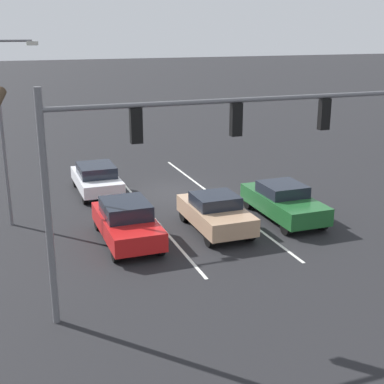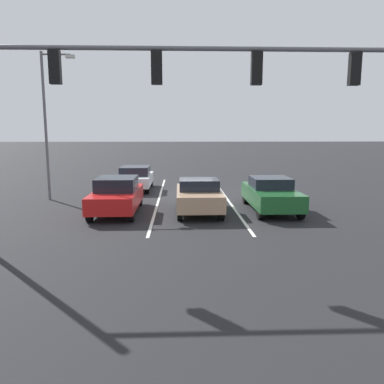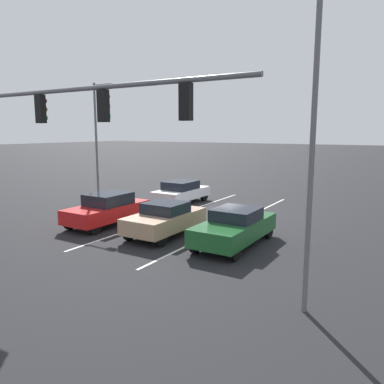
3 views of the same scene
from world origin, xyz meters
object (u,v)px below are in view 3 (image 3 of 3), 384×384
Objects in this scene: car_red_rightlane_front at (107,209)px; car_white_rightlane_second at (181,192)px; car_tan_midlane_front at (165,219)px; street_lamp_left_shoulder at (307,121)px; car_darkgreen_leftlane_front at (235,227)px; traffic_signal_gantry at (31,123)px; street_lamp_right_shoulder at (98,136)px.

car_red_rightlane_front is 1.05× the size of car_white_rightlane_second.
car_tan_midlane_front is 0.47× the size of street_lamp_left_shoulder.
car_darkgreen_leftlane_front is 1.04× the size of car_red_rightlane_front.
traffic_signal_gantry is 1.55× the size of street_lamp_left_shoulder.
car_tan_midlane_front is 9.12m from street_lamp_right_shoulder.
car_white_rightlane_second is at bearing -62.18° from car_tan_midlane_front.
traffic_signal_gantry is 9.38m from street_lamp_left_shoulder.
car_red_rightlane_front is at bearing 1.94° from car_darkgreen_leftlane_front.
traffic_signal_gantry is (-1.45, 11.79, 4.17)m from car_white_rightlane_second.
car_darkgreen_leftlane_front is 1.08× the size of car_white_rightlane_second.
street_lamp_left_shoulder is (-10.77, 10.76, 4.14)m from car_white_rightlane_second.
car_tan_midlane_front is (3.31, 0.34, 0.00)m from car_darkgreen_leftlane_front.
car_tan_midlane_front is at bearing 5.80° from car_darkgreen_leftlane_front.
traffic_signal_gantry is at bearing 106.49° from car_red_rightlane_front.
car_red_rightlane_front reaches higher than car_darkgreen_leftlane_front.
traffic_signal_gantry reaches higher than car_tan_midlane_front.
street_lamp_left_shoulder is at bearing 151.04° from car_tan_midlane_front.
street_lamp_left_shoulder is at bearing 153.06° from street_lamp_right_shoulder.
car_white_rightlane_second is (-0.07, -6.68, -0.03)m from car_red_rightlane_front.
car_tan_midlane_front is at bearing 117.82° from car_white_rightlane_second.
street_lamp_right_shoulder is (3.95, -3.43, 3.57)m from car_red_rightlane_front.
street_lamp_right_shoulder is 16.60m from street_lamp_left_shoulder.
car_red_rightlane_front is at bearing -73.51° from traffic_signal_gantry.
street_lamp_right_shoulder is (4.02, 3.24, 3.60)m from car_white_rightlane_second.
car_darkgreen_leftlane_front reaches higher than car_tan_midlane_front.
street_lamp_right_shoulder reaches higher than car_tan_midlane_front.
car_red_rightlane_front is (6.95, 0.23, 0.03)m from car_darkgreen_leftlane_front.
car_darkgreen_leftlane_front is 1.13× the size of car_tan_midlane_front.
street_lamp_right_shoulder reaches higher than car_red_rightlane_front.
street_lamp_left_shoulder is (-10.84, 4.08, 4.11)m from car_red_rightlane_front.
car_tan_midlane_front is at bearing 155.04° from street_lamp_right_shoulder.
car_darkgreen_leftlane_front is at bearing -178.06° from car_red_rightlane_front.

